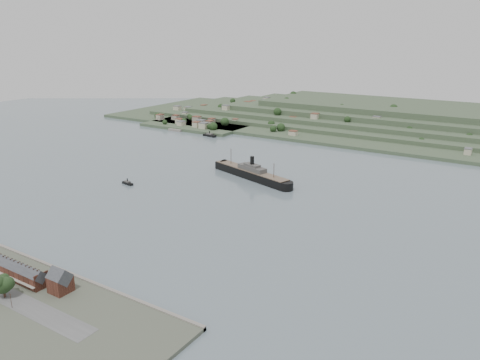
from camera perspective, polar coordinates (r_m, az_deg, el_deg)
The scene contains 8 objects.
ground at distance 392.91m, azimuth -4.17°, elevation -2.16°, with size 1400.00×1400.00×0.00m, color slate.
terrace_row at distance 293.28m, azimuth -26.16°, elevation -9.60°, with size 55.60×9.80×11.07m.
gabled_building at distance 265.82m, azimuth -21.08°, elevation -11.42°, with size 10.40×10.18×14.09m.
far_peninsula at distance 725.84m, azimuth 16.68°, elevation 7.19°, with size 760.00×309.00×30.00m.
steamship at distance 446.01m, azimuth 1.08°, elevation 0.92°, with size 104.51×42.33×25.75m.
tugboat at distance 437.67m, azimuth -13.55°, elevation -0.35°, with size 13.39×5.57×5.85m.
ferry_west at distance 629.53m, azimuth -3.73°, elevation 5.48°, with size 20.37×7.88×7.44m.
fig_tree at distance 271.25m, azimuth -26.98°, elevation -11.24°, with size 11.35×9.83×12.67m.
Camera 1 is at (222.98, -295.83, 130.93)m, focal length 35.00 mm.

